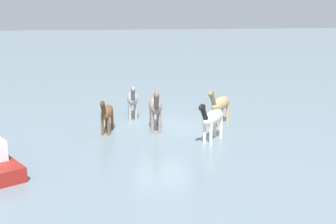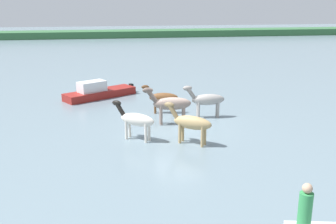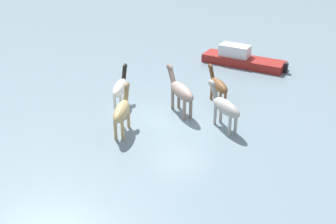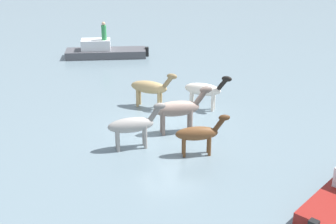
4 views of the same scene
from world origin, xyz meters
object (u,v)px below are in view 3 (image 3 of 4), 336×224
object	(u,v)px
horse_dun_straggler	(181,91)
horse_chestnut_trailing	(218,85)
boat_dinghy_port	(242,60)
horse_gray_outer	(120,87)
horse_dark_mare	(122,111)
horse_rear_stallion	(225,107)

from	to	relation	value
horse_dun_straggler	horse_chestnut_trailing	world-z (taller)	horse_dun_straggler
boat_dinghy_port	horse_dun_straggler	bearing A→B (deg)	88.73
horse_gray_outer	horse_chestnut_trailing	bearing A→B (deg)	-76.62
horse_dun_straggler	boat_dinghy_port	distance (m)	7.78
horse_dark_mare	horse_rear_stallion	distance (m)	4.44
horse_dun_straggler	horse_chestnut_trailing	distance (m)	2.22
horse_gray_outer	horse_dun_straggler	size ratio (longest dim) A/B	0.79
horse_chestnut_trailing	boat_dinghy_port	distance (m)	5.89
horse_dun_straggler	horse_chestnut_trailing	bearing A→B (deg)	-83.25
horse_dark_mare	horse_rear_stallion	world-z (taller)	horse_rear_stallion
horse_gray_outer	boat_dinghy_port	xyz separation A→B (m)	(-1.77, 8.89, -0.68)
horse_dun_straggler	horse_gray_outer	bearing A→B (deg)	50.88
horse_gray_outer	horse_chestnut_trailing	world-z (taller)	horse_gray_outer
horse_chestnut_trailing	boat_dinghy_port	world-z (taller)	horse_chestnut_trailing
horse_dark_mare	horse_rear_stallion	size ratio (longest dim) A/B	0.89
horse_chestnut_trailing	boat_dinghy_port	size ratio (longest dim) A/B	0.43
horse_dun_straggler	horse_dark_mare	bearing A→B (deg)	101.33
horse_dark_mare	horse_chestnut_trailing	bearing A→B (deg)	-47.69
horse_dun_straggler	horse_dark_mare	world-z (taller)	horse_dun_straggler
horse_gray_outer	boat_dinghy_port	bearing A→B (deg)	-41.24
horse_rear_stallion	boat_dinghy_port	bearing A→B (deg)	-41.83
horse_gray_outer	horse_dark_mare	bearing A→B (deg)	-164.66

